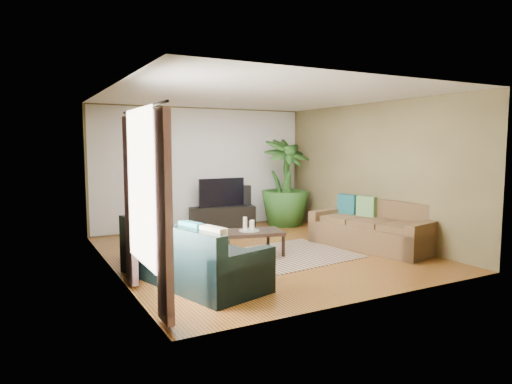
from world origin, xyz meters
TOP-DOWN VIEW (x-y plane):
  - floor at (0.00, 0.00)m, footprint 5.50×5.50m
  - ceiling at (0.00, 0.00)m, footprint 5.50×5.50m
  - wall_back at (0.00, 2.75)m, footprint 5.00×0.00m
  - wall_front at (0.00, -2.75)m, footprint 5.00×0.00m
  - wall_left at (-2.50, 0.00)m, footprint 0.00×5.50m
  - wall_right at (2.50, 0.00)m, footprint 0.00×5.50m
  - backwall_panel at (0.00, 2.74)m, footprint 4.90×0.00m
  - window_pane at (-2.48, -1.60)m, footprint 0.00×1.80m
  - curtain_near at (-2.43, -2.35)m, footprint 0.08×0.35m
  - curtain_far at (-2.43, -0.85)m, footprint 0.08×0.35m
  - curtain_rod at (-2.43, -1.60)m, footprint 0.03×1.90m
  - sofa_left at (-1.65, -1.01)m, footprint 1.55×2.44m
  - sofa_right at (1.97, -0.61)m, footprint 1.50×2.39m
  - area_rug at (0.12, -0.39)m, footprint 2.67×2.03m
  - coffee_table at (-0.34, -0.19)m, footprint 1.21×0.84m
  - candle_tray at (-0.34, -0.19)m, footprint 0.34×0.34m
  - candle_tall at (-0.40, -0.16)m, footprint 0.07×0.07m
  - candle_mid at (-0.30, -0.23)m, footprint 0.07×0.07m
  - candle_short at (-0.27, -0.13)m, footprint 0.07×0.07m
  - tv_stand at (0.36, 2.50)m, footprint 1.54×0.76m
  - television at (0.36, 2.50)m, footprint 1.08×0.06m
  - speaker_left at (-0.90, 2.50)m, footprint 0.17×0.18m
  - speaker_right at (0.98, 2.50)m, footprint 0.20×0.22m
  - potted_plant at (1.80, 2.15)m, footprint 1.25×1.25m
  - plant_pot at (1.80, 2.15)m, footprint 0.37×0.37m
  - pedestal at (-1.48, 2.20)m, footprint 0.40×0.40m
  - vase at (-1.48, 2.20)m, footprint 0.34×0.34m
  - side_table at (-1.99, 0.49)m, footprint 0.52×0.52m

SIDE VIEW (x-z plane):
  - floor at x=0.00m, z-range 0.00..0.00m
  - area_rug at x=0.12m, z-range 0.00..0.01m
  - plant_pot at x=1.80m, z-range 0.00..0.29m
  - pedestal at x=-1.48m, z-range 0.00..0.37m
  - coffee_table at x=-0.34m, z-range 0.00..0.45m
  - side_table at x=-1.99m, z-range 0.00..0.49m
  - tv_stand at x=0.36m, z-range 0.00..0.49m
  - sofa_left at x=-1.65m, z-range 0.00..0.85m
  - sofa_right at x=1.97m, z-range 0.00..0.85m
  - speaker_left at x=-0.90m, z-range 0.00..0.89m
  - candle_tray at x=-0.34m, z-range 0.45..0.46m
  - speaker_right at x=0.98m, z-range 0.00..0.94m
  - candle_short at x=-0.27m, z-range 0.46..0.60m
  - vase at x=-1.48m, z-range 0.30..0.77m
  - candle_mid at x=-0.30m, z-range 0.46..0.63m
  - candle_tall at x=-0.40m, z-range 0.46..0.68m
  - television at x=0.36m, z-range 0.49..1.13m
  - potted_plant at x=1.80m, z-range 0.00..2.01m
  - curtain_near at x=-2.43m, z-range 0.05..2.25m
  - curtain_far at x=-2.43m, z-range 0.05..2.25m
  - wall_left at x=-2.50m, z-range -1.40..4.10m
  - wall_right at x=2.50m, z-range -1.40..4.10m
  - wall_back at x=0.00m, z-range -1.15..3.85m
  - wall_front at x=0.00m, z-range -1.15..3.85m
  - backwall_panel at x=0.00m, z-range -1.10..3.80m
  - window_pane at x=-2.48m, z-range 0.50..2.30m
  - curtain_rod at x=-2.43m, z-range 2.28..2.31m
  - ceiling at x=0.00m, z-range 2.70..2.70m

